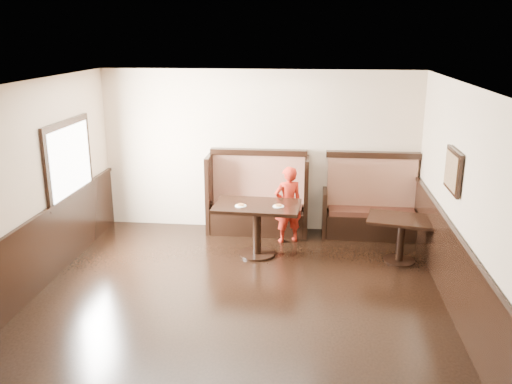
# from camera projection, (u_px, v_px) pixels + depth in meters

# --- Properties ---
(ground) EXTENTS (7.00, 7.00, 0.00)m
(ground) POSITION_uv_depth(u_px,v_px,m) (229.00, 327.00, 6.48)
(ground) COLOR black
(ground) RESTS_ON ground
(room_shell) EXTENTS (7.00, 7.00, 7.00)m
(room_shell) POSITION_uv_depth(u_px,v_px,m) (208.00, 265.00, 6.59)
(room_shell) COLOR #C6AD8F
(room_shell) RESTS_ON ground
(booth_main) EXTENTS (1.75, 0.72, 1.45)m
(booth_main) POSITION_uv_depth(u_px,v_px,m) (258.00, 203.00, 9.47)
(booth_main) COLOR black
(booth_main) RESTS_ON ground
(booth_neighbor) EXTENTS (1.65, 0.72, 1.45)m
(booth_neighbor) POSITION_uv_depth(u_px,v_px,m) (371.00, 209.00, 9.28)
(booth_neighbor) COLOR black
(booth_neighbor) RESTS_ON ground
(table_main) EXTENTS (1.35, 0.88, 0.84)m
(table_main) POSITION_uv_depth(u_px,v_px,m) (257.00, 216.00, 8.41)
(table_main) COLOR black
(table_main) RESTS_ON ground
(table_neighbor) EXTENTS (1.12, 0.85, 0.70)m
(table_neighbor) POSITION_uv_depth(u_px,v_px,m) (401.00, 229.00, 8.19)
(table_neighbor) COLOR black
(table_neighbor) RESTS_ON ground
(child) EXTENTS (0.56, 0.47, 1.30)m
(child) POSITION_uv_depth(u_px,v_px,m) (288.00, 205.00, 8.96)
(child) COLOR #AE2112
(child) RESTS_ON ground
(pizza_plate_left) EXTENTS (0.18, 0.18, 0.03)m
(pizza_plate_left) POSITION_uv_depth(u_px,v_px,m) (241.00, 205.00, 8.27)
(pizza_plate_left) COLOR white
(pizza_plate_left) RESTS_ON table_main
(pizza_plate_right) EXTENTS (0.17, 0.17, 0.03)m
(pizza_plate_right) POSITION_uv_depth(u_px,v_px,m) (278.00, 206.00, 8.25)
(pizza_plate_right) COLOR white
(pizza_plate_right) RESTS_ON table_main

